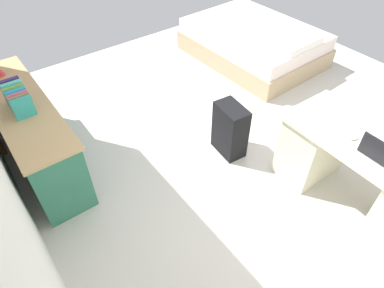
# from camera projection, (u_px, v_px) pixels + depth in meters

# --- Properties ---
(ground_plane) EXTENTS (5.64, 5.64, 0.00)m
(ground_plane) POSITION_uv_depth(u_px,v_px,m) (240.00, 136.00, 3.86)
(ground_plane) COLOR beige
(desk) EXTENTS (1.45, 0.69, 0.72)m
(desk) POSITION_uv_depth(u_px,v_px,m) (359.00, 173.00, 2.94)
(desk) COLOR beige
(desk) RESTS_ON ground_plane
(credenza) EXTENTS (1.80, 0.48, 0.75)m
(credenza) POSITION_uv_depth(u_px,v_px,m) (32.00, 133.00, 3.32)
(credenza) COLOR #2D7056
(credenza) RESTS_ON ground_plane
(bed) EXTENTS (1.94, 1.46, 0.58)m
(bed) POSITION_uv_depth(u_px,v_px,m) (254.00, 43.00, 5.00)
(bed) COLOR tan
(bed) RESTS_ON ground_plane
(suitcase_black) EXTENTS (0.38, 0.26, 0.58)m
(suitcase_black) POSITION_uv_depth(u_px,v_px,m) (230.00, 130.00, 3.50)
(suitcase_black) COLOR black
(suitcase_black) RESTS_ON ground_plane
(laptop) EXTENTS (0.31, 0.23, 0.21)m
(laptop) POSITION_uv_depth(u_px,v_px,m) (382.00, 154.00, 2.56)
(laptop) COLOR #B7B7BC
(laptop) RESTS_ON desk
(computer_mouse) EXTENTS (0.06, 0.10, 0.03)m
(computer_mouse) POSITION_uv_depth(u_px,v_px,m) (354.00, 137.00, 2.75)
(computer_mouse) COLOR white
(computer_mouse) RESTS_ON desk
(book_row) EXTENTS (0.32, 0.17, 0.24)m
(book_row) POSITION_uv_depth(u_px,v_px,m) (18.00, 98.00, 2.93)
(book_row) COLOR teal
(book_row) RESTS_ON credenza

